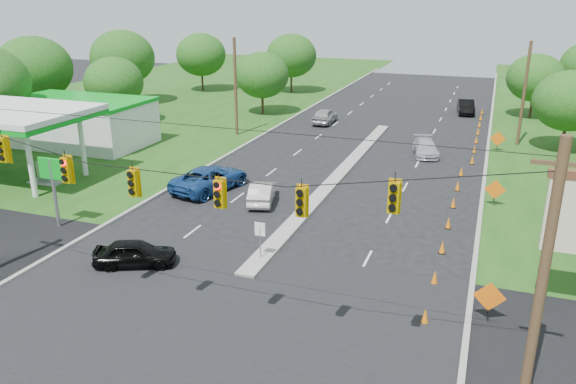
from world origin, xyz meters
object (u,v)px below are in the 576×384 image
at_px(gas_station, 68,120).
at_px(white_sedan, 262,192).
at_px(blue_pickup, 210,178).
at_px(black_sedan, 135,253).

bearing_deg(gas_station, white_sedan, -17.50).
bearing_deg(blue_pickup, black_sedan, 112.23).
bearing_deg(white_sedan, black_sedan, 61.53).
bearing_deg(black_sedan, gas_station, 23.24).
xyz_separation_m(white_sedan, blue_pickup, (-4.26, 1.04, 0.16)).
distance_m(gas_station, blue_pickup, 17.20).
xyz_separation_m(gas_station, white_sedan, (20.49, -6.46, -1.90)).
bearing_deg(white_sedan, gas_station, -33.22).
bearing_deg(blue_pickup, gas_station, -5.64).
distance_m(gas_station, black_sedan, 24.85).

